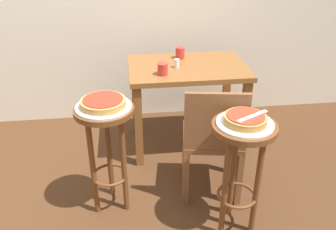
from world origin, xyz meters
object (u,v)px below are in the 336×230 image
pizza_foreground (245,119)px  cup_near_edge (163,69)px  stool_middle (106,137)px  serving_plate_middle (104,107)px  wooden_chair (213,138)px  dining_table (187,80)px  pizza_server_knife (252,116)px  cup_far_edge (180,53)px  stool_foreground (241,155)px  serving_plate_foreground (245,123)px  pizza_middle (103,102)px  condiment_shaker (177,63)px

pizza_foreground → cup_near_edge: 0.93m
stool_middle → serving_plate_middle: (0.00, 0.00, 0.21)m
cup_near_edge → wooden_chair: (0.28, -0.52, -0.31)m
dining_table → pizza_server_knife: size_ratio=4.28×
cup_near_edge → cup_far_edge: (0.19, 0.35, 0.00)m
stool_foreground → cup_near_edge: cup_near_edge is taller
dining_table → cup_far_edge: size_ratio=9.84×
serving_plate_middle → dining_table: (0.64, 0.73, -0.16)m
pizza_foreground → serving_plate_middle: 0.84m
serving_plate_foreground → cup_near_edge: (-0.36, 0.86, 0.01)m
stool_middle → wooden_chair: size_ratio=0.89×
serving_plate_foreground → stool_middle: 0.87m
pizza_middle → serving_plate_middle: bearing=-76.0°
condiment_shaker → cup_far_edge: bearing=74.8°
cup_far_edge → condiment_shaker: 0.22m
serving_plate_foreground → condiment_shaker: bearing=103.4°
serving_plate_middle → cup_near_edge: size_ratio=3.75×
pizza_foreground → dining_table: (-0.14, 1.03, -0.19)m
stool_foreground → dining_table: 1.04m
stool_middle → dining_table: size_ratio=0.81×
cup_far_edge → stool_foreground: bearing=-81.7°
dining_table → cup_far_edge: 0.25m
stool_middle → wooden_chair: wooden_chair is taller
dining_table → wooden_chair: 0.70m
stool_foreground → stool_middle: same height
stool_foreground → serving_plate_middle: serving_plate_middle is taller
cup_far_edge → wooden_chair: bearing=-83.6°
cup_far_edge → pizza_middle: bearing=-123.9°
cup_far_edge → wooden_chair: 0.92m
pizza_foreground → serving_plate_middle: bearing=158.8°
pizza_server_knife → serving_plate_foreground: bearing=118.1°
stool_middle → cup_far_edge: (0.61, 0.90, 0.22)m
dining_table → serving_plate_foreground: bearing=-82.1°
pizza_middle → condiment_shaker: (0.55, 0.69, -0.03)m
condiment_shaker → stool_middle: bearing=-128.5°
pizza_foreground → pizza_middle: 0.84m
cup_near_edge → pizza_middle: bearing=-127.1°
stool_foreground → serving_plate_foreground: size_ratio=2.37×
dining_table → condiment_shaker: 0.19m
stool_middle → cup_near_edge: (0.42, 0.56, 0.22)m
serving_plate_middle → pizza_server_knife: pizza_server_knife is taller
serving_plate_foreground → wooden_chair: bearing=103.2°
serving_plate_middle → pizza_server_knife: size_ratio=1.55×
wooden_chair → stool_foreground: bearing=-76.8°
dining_table → cup_far_edge: cup_far_edge is taller
serving_plate_foreground → condiment_shaker: (-0.24, 0.99, -0.00)m
stool_foreground → cup_near_edge: size_ratio=8.38×
stool_middle → dining_table: stool_middle is taller
cup_near_edge → pizza_server_knife: pizza_server_knife is taller
serving_plate_foreground → dining_table: size_ratio=0.34×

